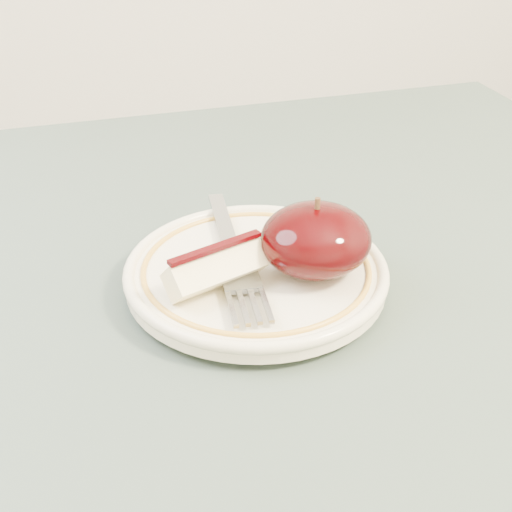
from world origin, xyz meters
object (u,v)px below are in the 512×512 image
object	(u,v)px
plate	(256,272)
fork	(233,255)
table	(252,432)
apple_half	(316,239)

from	to	relation	value
plate	fork	distance (m)	0.02
table	apple_half	xyz separation A→B (m)	(0.06, 0.04, 0.13)
plate	apple_half	world-z (taller)	apple_half
table	fork	world-z (taller)	fork
table	apple_half	world-z (taller)	apple_half
table	fork	size ratio (longest dim) A/B	4.79
plate	fork	bearing A→B (deg)	133.12
plate	apple_half	distance (m)	0.05
table	apple_half	distance (m)	0.15
apple_half	fork	size ratio (longest dim) A/B	0.43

